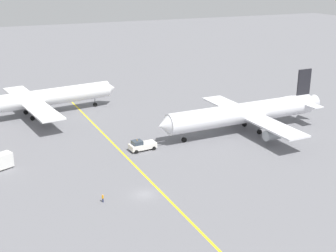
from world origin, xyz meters
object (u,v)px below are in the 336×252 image
airliner_being_pushed (244,113)px  pushback_tug (142,145)px  ground_crew_ramp_agent_by_cones (103,198)px  airliner_at_gate_left (37,99)px

airliner_being_pushed → pushback_tug: 29.72m
airliner_being_pushed → ground_crew_ramp_agent_by_cones: (-45.15, -22.63, -4.31)m
airliner_at_gate_left → ground_crew_ramp_agent_by_cones: airliner_at_gate_left is taller
airliner_at_gate_left → pushback_tug: 42.29m
airliner_being_pushed → ground_crew_ramp_agent_by_cones: bearing=-153.4°
ground_crew_ramp_agent_by_cones → pushback_tug: bearing=53.6°
pushback_tug → airliner_at_gate_left: bearing=116.4°
airliner_at_gate_left → pushback_tug: bearing=-63.6°
airliner_at_gate_left → ground_crew_ramp_agent_by_cones: 59.24m
airliner_being_pushed → pushback_tug: (-29.43, -1.34, -3.92)m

